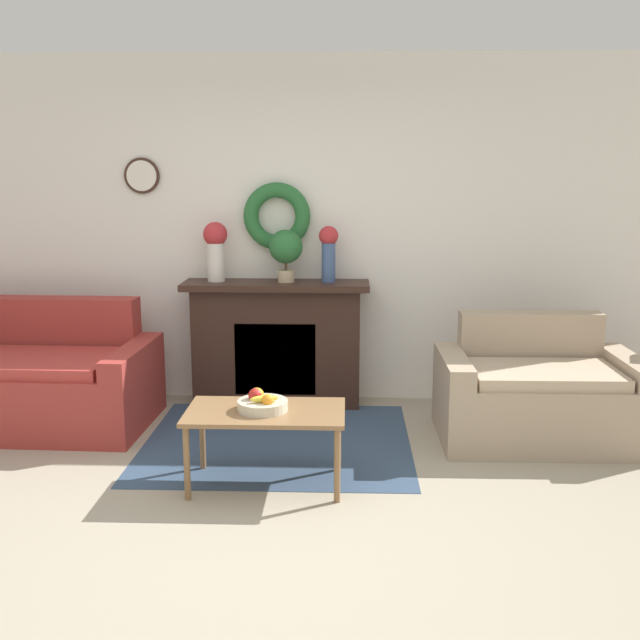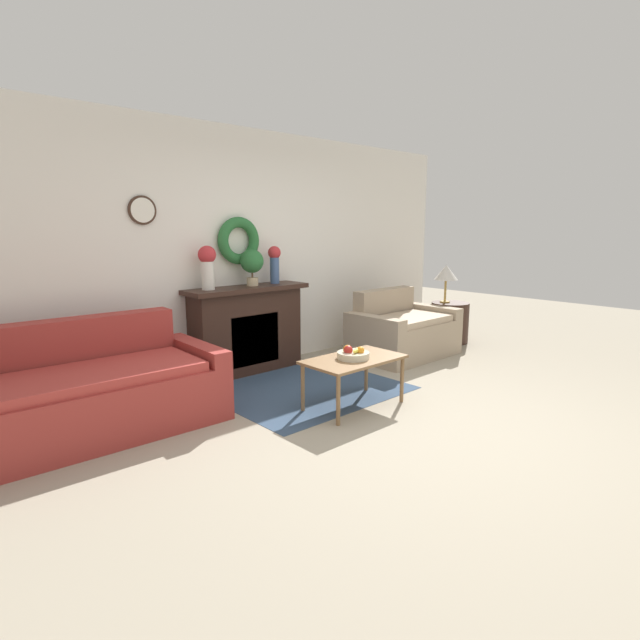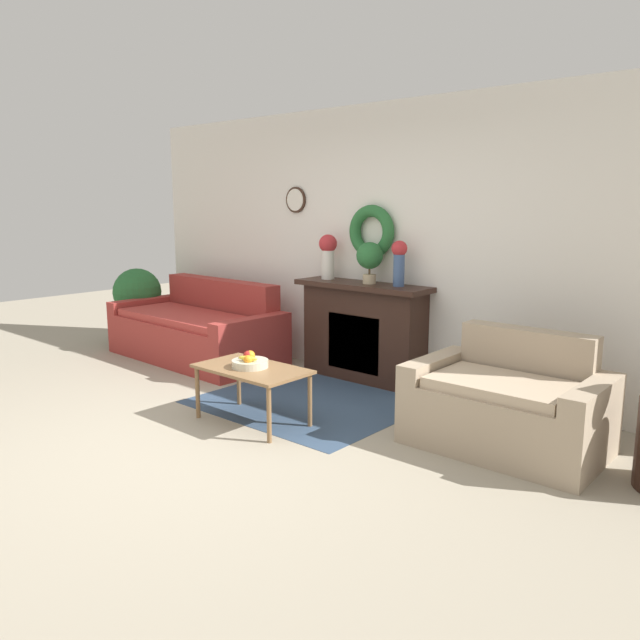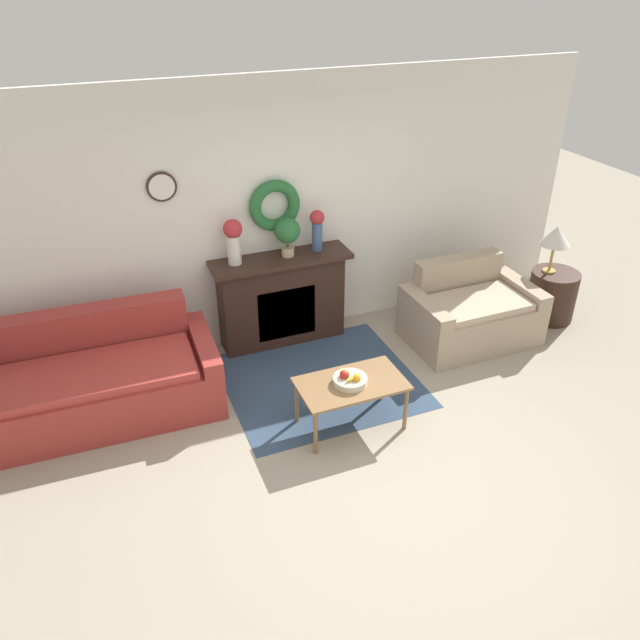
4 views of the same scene
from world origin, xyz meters
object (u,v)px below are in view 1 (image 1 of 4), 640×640
loveseat_right (538,396)px  potted_plant_on_mantel (286,249)px  coffee_table (266,418)px  vase_on_mantel_right (329,249)px  vase_on_mantel_left (216,247)px  fruit_bowl (262,403)px  couch_left (5,381)px  fireplace (277,343)px

loveseat_right → potted_plant_on_mantel: bearing=157.7°
coffee_table → vase_on_mantel_right: vase_on_mantel_right is taller
vase_on_mantel_left → fruit_bowl: bearing=-71.7°
couch_left → vase_on_mantel_right: vase_on_mantel_right is taller
vase_on_mantel_left → couch_left: bearing=-159.8°
couch_left → vase_on_mantel_left: vase_on_mantel_left is taller
couch_left → vase_on_mantel_left: size_ratio=4.70×
fireplace → coffee_table: bearing=-87.1°
fruit_bowl → vase_on_mantel_right: (0.34, 1.59, 0.73)m
loveseat_right → coffee_table: size_ratio=1.47×
vase_on_mantel_left → vase_on_mantel_right: 0.87m
fireplace → couch_left: size_ratio=0.67×
fruit_bowl → potted_plant_on_mantel: bearing=89.4°
fruit_bowl → vase_on_mantel_left: bearing=108.3°
loveseat_right → fireplace: bearing=158.2°
fireplace → vase_on_mantel_right: (0.40, 0.01, 0.73)m
vase_on_mantel_left → potted_plant_on_mantel: vase_on_mantel_left is taller
coffee_table → loveseat_right: bearing=25.5°
couch_left → loveseat_right: couch_left is taller
couch_left → coffee_table: couch_left is taller
couch_left → vase_on_mantel_right: size_ratio=5.01×
coffee_table → vase_on_mantel_left: vase_on_mantel_left is taller
fireplace → coffee_table: 1.59m
coffee_table → vase_on_mantel_right: bearing=78.5°
fireplace → potted_plant_on_mantel: (0.08, -0.01, 0.74)m
loveseat_right → potted_plant_on_mantel: size_ratio=3.35×
vase_on_mantel_left → potted_plant_on_mantel: (0.54, -0.02, -0.01)m
couch_left → potted_plant_on_mantel: potted_plant_on_mantel is taller
fireplace → loveseat_right: fireplace is taller
vase_on_mantel_right → coffee_table: bearing=-101.5°
couch_left → loveseat_right: bearing=-1.0°
coffee_table → vase_on_mantel_left: bearing=109.0°
vase_on_mantel_left → vase_on_mantel_right: size_ratio=1.07×
couch_left → loveseat_right: size_ratio=1.59×
vase_on_mantel_right → potted_plant_on_mantel: (-0.33, -0.02, 0.00)m
couch_left → fruit_bowl: couch_left is taller
potted_plant_on_mantel → fruit_bowl: bearing=-90.6°
fireplace → vase_on_mantel_right: size_ratio=3.34×
couch_left → potted_plant_on_mantel: (2.02, 0.52, 0.92)m
fireplace → fruit_bowl: 1.59m
fireplace → couch_left: bearing=-164.5°
coffee_table → fruit_bowl: 0.09m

